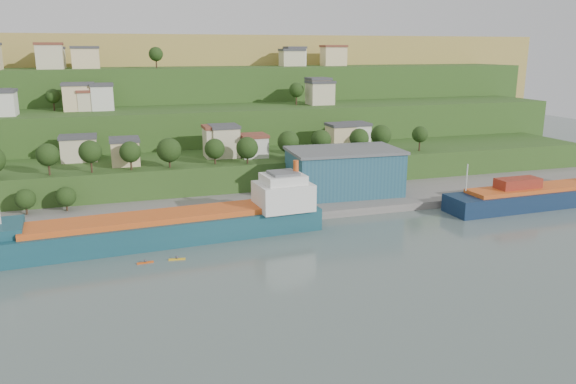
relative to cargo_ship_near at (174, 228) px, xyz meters
name	(u,v)px	position (x,y,z in m)	size (l,w,h in m)	color
ground	(246,249)	(14.14, -10.19, -3.00)	(500.00, 500.00, 0.00)	#4A5A57
quay	(293,207)	(34.14, 17.81, -3.00)	(220.00, 26.00, 4.00)	slate
hillside	(165,137)	(14.11, 158.51, -2.92)	(360.00, 211.13, 96.00)	#284719
cargo_ship_near	(174,228)	(0.00, 0.00, 0.00)	(73.78, 16.44, 18.79)	#133E48
cargo_ship_far	(554,195)	(104.01, -1.59, -0.38)	(61.39, 11.75, 16.61)	#0C1F39
warehouse	(344,171)	(50.37, 20.81, 5.43)	(31.98, 20.65, 12.80)	navy
dinghy	(23,235)	(-32.27, 9.31, -1.38)	(4.24, 1.59, 0.85)	silver
kayak_orange	(145,262)	(-7.30, -12.18, -2.76)	(3.34, 0.80, 0.83)	#CB4A12
kayak_yellow	(177,259)	(-0.96, -12.27, -2.75)	(3.44, 1.05, 0.85)	gold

